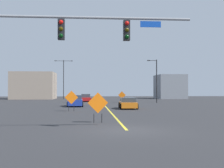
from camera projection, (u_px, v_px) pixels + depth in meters
ground at (127, 130)px, 14.90m from camera, size 157.54×157.54×0.00m
road_centre_stripe at (100, 100)px, 58.53m from camera, size 0.16×87.52×0.01m
traffic_signal_assembly at (62, 40)px, 14.73m from camera, size 10.25×0.44×6.22m
street_lamp_mid_left at (156, 79)px, 46.84m from camera, size 1.62×0.24×7.05m
street_lamp_near_right at (64, 76)px, 65.05m from camera, size 4.09×0.24×8.85m
construction_sign_left_shoulder at (122, 96)px, 47.18m from camera, size 1.24×0.08×1.88m
construction_sign_left_lane at (98, 104)px, 18.39m from camera, size 1.32×0.30×1.95m
construction_sign_median_far at (71, 98)px, 28.23m from camera, size 1.30×0.34×2.03m
construction_sign_median_near at (73, 96)px, 45.39m from camera, size 1.10×0.23×1.80m
car_blue_distant at (75, 101)px, 36.76m from camera, size 2.10×4.53×1.44m
car_red_mid at (86, 98)px, 52.11m from camera, size 2.12×4.63×1.36m
car_orange_far at (128, 103)px, 32.05m from camera, size 2.08×4.05×1.26m
roadside_building_east at (170, 87)px, 69.23m from camera, size 6.38×7.69×5.71m
roadside_building_west at (34, 86)px, 66.31m from camera, size 9.50×8.26×6.14m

